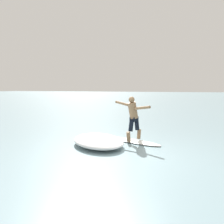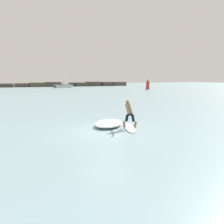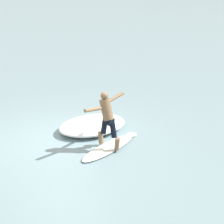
{
  "view_description": "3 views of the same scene",
  "coord_description": "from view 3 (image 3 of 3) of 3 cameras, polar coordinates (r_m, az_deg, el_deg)",
  "views": [
    {
      "loc": [
        -5.92,
        -1.85,
        1.89
      ],
      "look_at": [
        1.68,
        0.94,
        1.0
      ],
      "focal_mm": 35.0,
      "sensor_mm": 36.0,
      "label": 1
    },
    {
      "loc": [
        -3.9,
        -10.52,
        2.78
      ],
      "look_at": [
        0.99,
        1.64,
        0.72
      ],
      "focal_mm": 35.0,
      "sensor_mm": 36.0,
      "label": 2
    },
    {
      "loc": [
        4.56,
        -8.58,
        4.75
      ],
      "look_at": [
        1.19,
        0.87,
        0.74
      ],
      "focal_mm": 60.0,
      "sensor_mm": 36.0,
      "label": 3
    }
  ],
  "objects": [
    {
      "name": "wave_foam_at_tail",
      "position": [
        11.36,
        -3.02,
        -2.0
      ],
      "size": [
        2.5,
        2.57,
        0.33
      ],
      "color": "white",
      "rests_on": "ground"
    },
    {
      "name": "ground_plane",
      "position": [
        10.81,
        -7.51,
        -4.44
      ],
      "size": [
        200.0,
        200.0,
        0.0
      ],
      "primitive_type": "plane",
      "color": "gray"
    },
    {
      "name": "surfboard",
      "position": [
        10.33,
        -0.37,
        -5.34
      ],
      "size": [
        1.21,
        2.28,
        0.2
      ],
      "color": "white",
      "rests_on": "ground"
    },
    {
      "name": "surfer",
      "position": [
        9.96,
        -0.77,
        -0.58
      ],
      "size": [
        0.84,
        1.39,
        1.54
      ],
      "color": "brown",
      "rests_on": "surfboard"
    }
  ]
}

